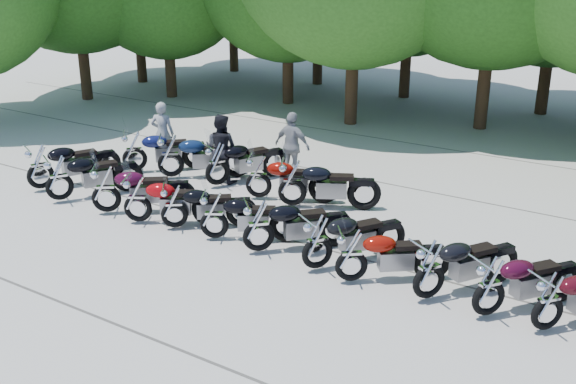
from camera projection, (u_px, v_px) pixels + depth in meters
The scene contains 21 objects.
ground at pixel (248, 266), 13.42m from camera, with size 90.00×90.00×0.00m, color gray.
motorcycle_0 at pixel (39, 166), 17.28m from camera, with size 0.74×2.42×1.37m, color black, non-canonical shape.
motorcycle_1 at pixel (59, 177), 16.50m from camera, with size 0.72×2.37×1.34m, color black, non-canonical shape.
motorcycle_2 at pixel (105, 188), 15.74m from camera, with size 0.72×2.37×1.34m, color #35071E, non-canonical shape.
motorcycle_3 at pixel (137, 198), 15.21m from camera, with size 0.69×2.26×1.27m, color #8F0509, non-canonical shape.
motorcycle_4 at pixel (174, 205), 14.92m from camera, with size 0.63×2.08×1.18m, color black, non-canonical shape.
motorcycle_5 at pixel (214, 214), 14.36m from camera, with size 0.66×2.16×1.22m, color black, non-canonical shape.
motorcycle_6 at pixel (258, 225), 13.72m from camera, with size 0.70×2.30×1.30m, color black, non-canonical shape.
motorcycle_7 at pixel (317, 241), 12.99m from camera, with size 0.70×2.29×1.29m, color black, non-canonical shape.
motorcycle_8 at pixel (352, 254), 12.51m from camera, with size 0.66×2.15×1.22m, color #770C04, non-canonical shape.
motorcycle_9 at pixel (430, 268), 11.87m from camera, with size 0.70×2.30×1.30m, color black, non-canonical shape.
motorcycle_10 at pixel (490, 285), 11.32m from camera, with size 0.68×2.24×1.27m, color #310618, non-canonical shape.
motorcycle_11 at pixel (549, 300), 10.91m from camera, with size 0.64×2.12×1.20m, color #38070E, non-canonical shape.
motorcycle_13 at pixel (134, 150), 18.65m from camera, with size 0.72×2.38×1.34m, color #0E133F, non-canonical shape.
motorcycle_14 at pixel (170, 155), 18.15m from camera, with size 0.75×2.46×1.39m, color #0E1D3D, non-canonical shape.
motorcycle_15 at pixel (217, 163), 17.55m from camera, with size 0.73×2.38×1.35m, color black, non-canonical shape.
motorcycle_16 at pixel (259, 175), 16.68m from camera, with size 0.69×2.28×1.29m, color #7A0B04, non-canonical shape.
motorcycle_17 at pixel (292, 182), 16.14m from camera, with size 0.73×2.40×1.36m, color black, non-canonical shape.
rider_0 at pixel (163, 133), 19.37m from camera, with size 0.67×0.44×1.84m, color gray.
rider_1 at pixel (221, 148), 17.88m from camera, with size 0.90×0.71×1.86m, color black.
rider_2 at pixel (292, 146), 18.14m from camera, with size 1.08×0.45×1.85m, color gray.
Camera 1 is at (7.20, -9.75, 6.01)m, focal length 42.00 mm.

